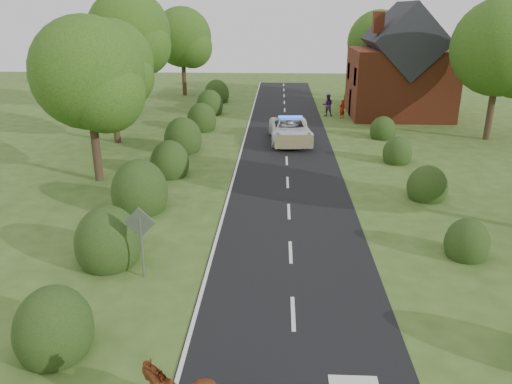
{
  "coord_description": "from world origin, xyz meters",
  "views": [
    {
      "loc": [
        -0.52,
        -12.73,
        8.53
      ],
      "look_at": [
        -1.43,
        6.97,
        1.3
      ],
      "focal_mm": 35.0,
      "sensor_mm": 36.0,
      "label": 1
    }
  ],
  "objects_px": {
    "police_van": "(290,130)",
    "road_sign": "(141,232)",
    "pedestrian_red": "(342,109)",
    "pedestrian_purple": "(328,105)"
  },
  "relations": [
    {
      "from": "police_van",
      "to": "road_sign",
      "type": "bearing_deg",
      "value": -109.69
    },
    {
      "from": "police_van",
      "to": "pedestrian_red",
      "type": "bearing_deg",
      "value": 57.17
    },
    {
      "from": "police_van",
      "to": "pedestrian_purple",
      "type": "height_order",
      "value": "pedestrian_purple"
    },
    {
      "from": "police_van",
      "to": "pedestrian_red",
      "type": "distance_m",
      "value": 9.18
    },
    {
      "from": "road_sign",
      "to": "police_van",
      "type": "xyz_separation_m",
      "value": [
        5.27,
        18.68,
        -0.84
      ]
    },
    {
      "from": "road_sign",
      "to": "pedestrian_red",
      "type": "relative_size",
      "value": 1.62
    },
    {
      "from": "road_sign",
      "to": "police_van",
      "type": "relative_size",
      "value": 0.42
    },
    {
      "from": "road_sign",
      "to": "police_van",
      "type": "height_order",
      "value": "road_sign"
    },
    {
      "from": "road_sign",
      "to": "police_van",
      "type": "bearing_deg",
      "value": 74.24
    },
    {
      "from": "pedestrian_red",
      "to": "police_van",
      "type": "bearing_deg",
      "value": 21.39
    }
  ]
}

